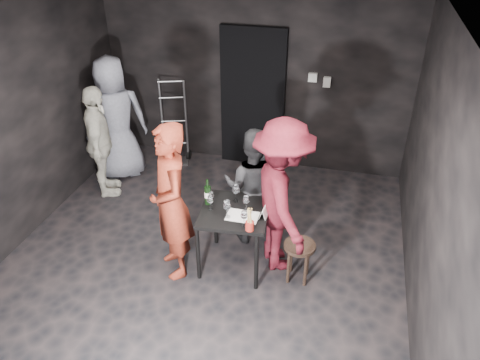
% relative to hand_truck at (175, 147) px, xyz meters
% --- Properties ---
extents(floor, '(4.50, 5.00, 0.02)m').
position_rel_hand_truck_xyz_m(floor, '(1.18, -2.18, -0.23)').
color(floor, black).
rests_on(floor, ground).
extents(ceiling, '(4.50, 5.00, 0.02)m').
position_rel_hand_truck_xyz_m(ceiling, '(1.18, -2.18, 2.47)').
color(ceiling, silver).
rests_on(ceiling, ground).
extents(wall_back, '(4.50, 0.04, 2.70)m').
position_rel_hand_truck_xyz_m(wall_back, '(1.18, 0.32, 1.12)').
color(wall_back, black).
rests_on(wall_back, ground).
extents(wall_left, '(0.04, 5.00, 2.70)m').
position_rel_hand_truck_xyz_m(wall_left, '(-1.07, -2.18, 1.12)').
color(wall_left, black).
rests_on(wall_left, ground).
extents(wall_right, '(0.04, 5.00, 2.70)m').
position_rel_hand_truck_xyz_m(wall_right, '(3.43, -2.18, 1.12)').
color(wall_right, black).
rests_on(wall_right, ground).
extents(doorway, '(0.95, 0.10, 2.10)m').
position_rel_hand_truck_xyz_m(doorway, '(1.18, 0.26, 0.82)').
color(doorway, black).
rests_on(doorway, ground).
extents(wallbox_upper, '(0.12, 0.06, 0.12)m').
position_rel_hand_truck_xyz_m(wallbox_upper, '(2.03, 0.27, 1.22)').
color(wallbox_upper, '#B7B7B2').
rests_on(wallbox_upper, wall_back).
extents(wallbox_lower, '(0.10, 0.06, 0.14)m').
position_rel_hand_truck_xyz_m(wallbox_lower, '(2.23, 0.27, 1.17)').
color(wallbox_lower, '#B7B7B2').
rests_on(wallbox_lower, wall_back).
extents(hand_truck, '(0.44, 0.36, 1.31)m').
position_rel_hand_truck_xyz_m(hand_truck, '(0.00, 0.00, 0.00)').
color(hand_truck, '#B2B2B7').
rests_on(hand_truck, floor).
extents(tasting_table, '(0.72, 0.72, 0.75)m').
position_rel_hand_truck_xyz_m(tasting_table, '(1.55, -2.14, 0.42)').
color(tasting_table, black).
rests_on(tasting_table, floor).
extents(stool, '(0.34, 0.34, 0.47)m').
position_rel_hand_truck_xyz_m(stool, '(2.28, -2.19, 0.14)').
color(stool, black).
rests_on(stool, floor).
extents(server_red, '(0.86, 0.91, 2.09)m').
position_rel_hand_truck_xyz_m(server_red, '(0.93, -2.37, 0.81)').
color(server_red, '#9E331F').
rests_on(server_red, floor).
extents(woman_black, '(0.70, 0.40, 1.41)m').
position_rel_hand_truck_xyz_m(woman_black, '(1.62, -1.59, 0.47)').
color(woman_black, '#2B2B2D').
rests_on(woman_black, floor).
extents(man_maroon, '(1.16, 1.49, 2.09)m').
position_rel_hand_truck_xyz_m(man_maroon, '(2.03, -1.97, 0.81)').
color(man_maroon, maroon).
rests_on(man_maroon, floor).
extents(bystander_cream, '(0.84, 1.06, 1.64)m').
position_rel_hand_truck_xyz_m(bystander_cream, '(-0.59, -1.13, 0.59)').
color(bystander_cream, silver).
rests_on(bystander_cream, floor).
extents(bystander_grey, '(1.20, 1.06, 2.16)m').
position_rel_hand_truck_xyz_m(bystander_grey, '(-0.61, -0.61, 0.85)').
color(bystander_grey, gray).
rests_on(bystander_grey, floor).
extents(tasting_mat, '(0.33, 0.22, 0.00)m').
position_rel_hand_truck_xyz_m(tasting_mat, '(1.66, -2.23, 0.52)').
color(tasting_mat, white).
rests_on(tasting_mat, tasting_table).
extents(wine_glass_a, '(0.09, 0.09, 0.19)m').
position_rel_hand_truck_xyz_m(wine_glass_a, '(1.30, -2.19, 0.61)').
color(wine_glass_a, white).
rests_on(wine_glass_a, tasting_table).
extents(wine_glass_b, '(0.07, 0.07, 0.18)m').
position_rel_hand_truck_xyz_m(wine_glass_b, '(1.28, -2.10, 0.61)').
color(wine_glass_b, white).
rests_on(wine_glass_b, tasting_table).
extents(wine_glass_c, '(0.10, 0.10, 0.22)m').
position_rel_hand_truck_xyz_m(wine_glass_c, '(1.52, -1.97, 0.63)').
color(wine_glass_c, white).
rests_on(wine_glass_c, tasting_table).
extents(wine_glass_d, '(0.11, 0.11, 0.22)m').
position_rel_hand_truck_xyz_m(wine_glass_d, '(1.51, -2.28, 0.63)').
color(wine_glass_d, white).
rests_on(wine_glass_d, tasting_table).
extents(wine_glass_e, '(0.08, 0.08, 0.19)m').
position_rel_hand_truck_xyz_m(wine_glass_e, '(1.71, -2.37, 0.61)').
color(wine_glass_e, white).
rests_on(wine_glass_e, tasting_table).
extents(wine_glass_f, '(0.08, 0.08, 0.18)m').
position_rel_hand_truck_xyz_m(wine_glass_f, '(1.67, -2.11, 0.61)').
color(wine_glass_f, white).
rests_on(wine_glass_f, tasting_table).
extents(wine_bottle, '(0.07, 0.07, 0.30)m').
position_rel_hand_truck_xyz_m(wine_bottle, '(1.24, -2.09, 0.63)').
color(wine_bottle, black).
rests_on(wine_bottle, tasting_table).
extents(breadstick_cup, '(0.09, 0.09, 0.27)m').
position_rel_hand_truck_xyz_m(breadstick_cup, '(1.79, -2.43, 0.64)').
color(breadstick_cup, '#A9261C').
rests_on(breadstick_cup, tasting_table).
extents(reserved_card, '(0.09, 0.15, 0.11)m').
position_rel_hand_truck_xyz_m(reserved_card, '(1.86, -2.18, 0.57)').
color(reserved_card, white).
rests_on(reserved_card, tasting_table).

